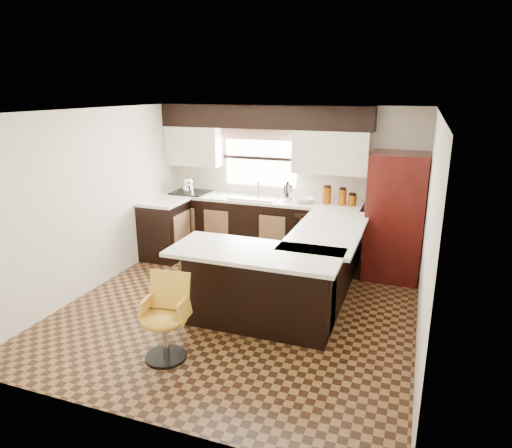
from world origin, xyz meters
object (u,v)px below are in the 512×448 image
at_px(peninsula_return, 259,289).
at_px(bar_chair, 164,319).
at_px(peninsula_long, 323,265).
at_px(refrigerator, 395,216).

height_order(peninsula_return, bar_chair, peninsula_return).
bearing_deg(peninsula_return, peninsula_long, 61.70).
bearing_deg(peninsula_long, bar_chair, -121.60).
xyz_separation_m(peninsula_return, bar_chair, (-0.67, -0.97, -0.01)).
bearing_deg(bar_chair, peninsula_return, 48.83).
bearing_deg(refrigerator, peninsula_return, -122.92).
distance_m(peninsula_long, refrigerator, 1.40).
relative_size(peninsula_return, bar_chair, 1.89).
bearing_deg(peninsula_return, refrigerator, 57.08).
distance_m(refrigerator, bar_chair, 3.63).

